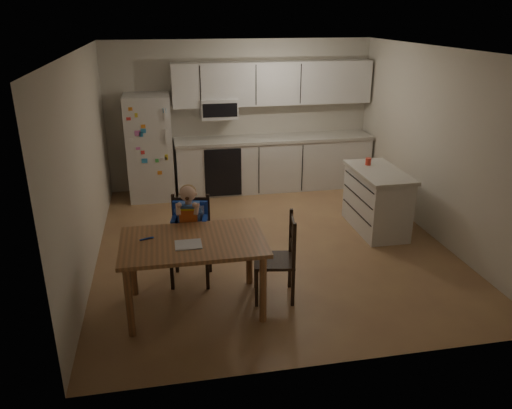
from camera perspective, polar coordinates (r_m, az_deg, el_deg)
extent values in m
cube|color=#956947|center=(6.73, 1.70, -4.50)|extent=(4.50, 5.00, 0.01)
cube|color=beige|center=(8.68, -1.82, 10.16)|extent=(4.50, 0.02, 2.50)
cube|color=beige|center=(6.21, -18.94, 4.50)|extent=(0.02, 5.00, 2.50)
cube|color=beige|center=(7.12, 19.92, 6.41)|extent=(0.02, 5.00, 2.50)
cube|color=white|center=(6.08, 1.97, 17.29)|extent=(4.50, 5.00, 0.01)
cube|color=silver|center=(8.33, -12.04, 6.40)|extent=(0.72, 0.70, 1.70)
cube|color=silver|center=(8.69, 2.03, 4.59)|extent=(3.34, 0.60, 0.86)
cube|color=beige|center=(8.56, 2.08, 7.53)|extent=(3.37, 0.62, 0.05)
cube|color=black|center=(8.25, -3.76, 3.64)|extent=(0.60, 0.02, 0.80)
cube|color=silver|center=(8.53, 1.95, 13.70)|extent=(3.34, 0.34, 0.70)
cube|color=silver|center=(8.40, -4.28, 10.92)|extent=(0.60, 0.38, 0.33)
cube|color=silver|center=(7.21, 13.60, 0.30)|extent=(0.56, 1.13, 0.83)
cube|color=beige|center=(7.07, 13.90, 3.61)|extent=(0.62, 1.19, 0.05)
cylinder|color=red|center=(7.28, 12.70, 4.82)|extent=(0.08, 0.08, 0.10)
cube|color=brown|center=(5.05, -7.22, -4.28)|extent=(1.45, 0.93, 0.04)
cylinder|color=brown|center=(4.91, -14.28, -10.77)|extent=(0.07, 0.07, 0.73)
cylinder|color=brown|center=(5.58, -13.94, -6.65)|extent=(0.07, 0.07, 0.73)
cylinder|color=brown|center=(4.97, 0.80, -9.62)|extent=(0.07, 0.07, 0.73)
cylinder|color=brown|center=(5.63, -0.77, -5.69)|extent=(0.07, 0.07, 0.73)
cube|color=silver|center=(4.95, -7.74, -4.56)|extent=(0.26, 0.23, 0.01)
cylinder|color=#2145B6|center=(5.14, -12.51, -3.86)|extent=(0.12, 0.06, 0.02)
cube|color=black|center=(5.70, -7.49, -4.60)|extent=(0.50, 0.50, 0.03)
cube|color=black|center=(5.66, -9.59, -7.59)|extent=(0.04, 0.04, 0.44)
cube|color=black|center=(6.00, -9.07, -5.78)|extent=(0.04, 0.04, 0.44)
cube|color=black|center=(5.61, -5.57, -7.63)|extent=(0.04, 0.04, 0.44)
cube|color=black|center=(5.96, -5.29, -5.80)|extent=(0.04, 0.04, 0.44)
cube|color=black|center=(5.77, -7.42, -1.28)|extent=(0.44, 0.11, 0.52)
cube|color=#2145B6|center=(5.67, -7.52, -3.98)|extent=(0.45, 0.42, 0.10)
cube|color=#2145B6|center=(5.71, -7.48, -1.29)|extent=(0.40, 0.13, 0.35)
cube|color=#6893EC|center=(5.63, -7.57, -3.52)|extent=(0.35, 0.31, 0.02)
cube|color=#3757B4|center=(5.56, -7.66, -1.18)|extent=(0.25, 0.18, 0.27)
cube|color=#DF5C27|center=(5.50, -7.72, -1.54)|extent=(0.20, 0.05, 0.21)
sphere|color=beige|center=(5.46, -7.80, 1.25)|extent=(0.20, 0.20, 0.18)
ellipsoid|color=olive|center=(5.45, -7.81, 1.44)|extent=(0.20, 0.19, 0.15)
cube|color=black|center=(5.35, 2.07, -6.44)|extent=(0.48, 0.48, 0.03)
cube|color=black|center=(5.61, -0.02, -7.60)|extent=(0.04, 0.04, 0.42)
cube|color=black|center=(5.64, 3.87, -7.53)|extent=(0.04, 0.04, 0.42)
cube|color=black|center=(5.29, 0.08, -9.58)|extent=(0.04, 0.04, 0.42)
cube|color=black|center=(5.31, 4.24, -9.51)|extent=(0.04, 0.04, 0.42)
cube|color=black|center=(5.25, 4.19, -3.84)|extent=(0.10, 0.42, 0.50)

